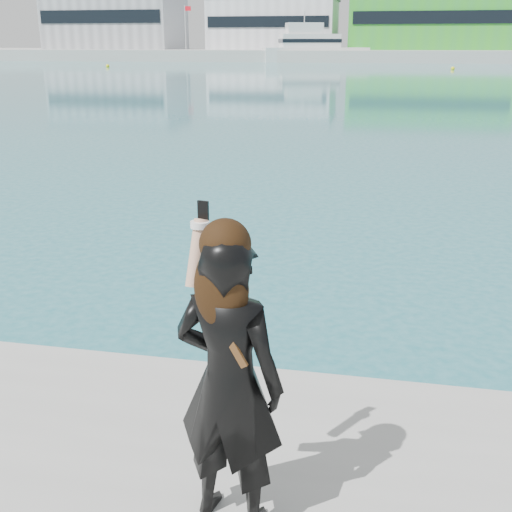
{
  "coord_description": "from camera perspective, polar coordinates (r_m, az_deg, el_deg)",
  "views": [
    {
      "loc": [
        1.28,
        -3.59,
        3.32
      ],
      "look_at": [
        0.55,
        -0.02,
        2.1
      ],
      "focal_mm": 45.0,
      "sensor_mm": 36.0,
      "label": 1
    }
  ],
  "objects": [
    {
      "name": "warehouse_green",
      "position": [
        131.8,
        15.39,
        19.56
      ],
      "size": [
        30.6,
        16.36,
        10.5
      ],
      "color": "green",
      "rests_on": "far_quay"
    },
    {
      "name": "far_quay",
      "position": [
        133.61,
        11.53,
        17.12
      ],
      "size": [
        320.0,
        40.0,
        2.0
      ],
      "primitive_type": "cube",
      "color": "#9E9E99",
      "rests_on": "ground"
    },
    {
      "name": "woman",
      "position": [
        3.38,
        -2.46,
        -10.52
      ],
      "size": [
        0.67,
        0.51,
        1.75
      ],
      "rotation": [
        0.0,
        0.0,
        2.94
      ],
      "color": "black",
      "rests_on": "near_quay"
    },
    {
      "name": "motor_yacht",
      "position": [
        119.1,
        5.02,
        17.96
      ],
      "size": [
        19.11,
        11.04,
        8.62
      ],
      "rotation": [
        0.0,
        0.0,
        0.34
      ],
      "color": "silver",
      "rests_on": "ground"
    },
    {
      "name": "flagpole_left",
      "position": [
        130.64,
        -6.26,
        19.77
      ],
      "size": [
        1.28,
        0.16,
        8.0
      ],
      "color": "silver",
      "rests_on": "far_quay"
    },
    {
      "name": "buoy_far",
      "position": [
        96.62,
        -13.05,
        16.04
      ],
      "size": [
        0.5,
        0.5,
        0.5
      ],
      "primitive_type": "sphere",
      "color": "#FFEF0D",
      "rests_on": "ground"
    },
    {
      "name": "warehouse_grey_left",
      "position": [
        143.17,
        -12.33,
        19.84
      ],
      "size": [
        26.52,
        16.36,
        11.5
      ],
      "color": "gray",
      "rests_on": "far_quay"
    },
    {
      "name": "warehouse_white",
      "position": [
        133.66,
        1.63,
        19.93
      ],
      "size": [
        24.48,
        15.35,
        9.5
      ],
      "color": "silver",
      "rests_on": "far_quay"
    },
    {
      "name": "buoy_near",
      "position": [
        88.68,
        17.08,
        15.54
      ],
      "size": [
        0.5,
        0.5,
        0.5
      ],
      "primitive_type": "sphere",
      "color": "#FFEF0D",
      "rests_on": "ground"
    }
  ]
}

